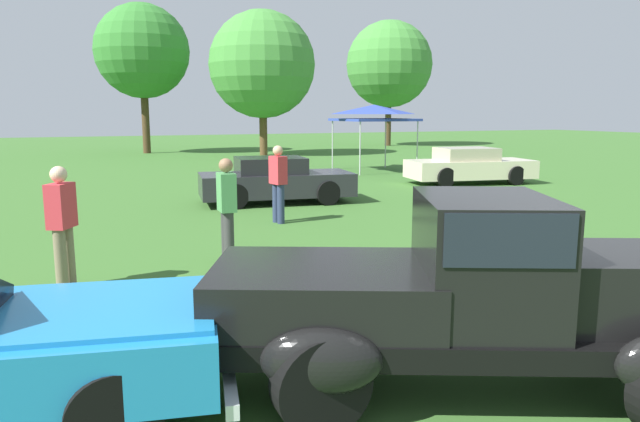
{
  "coord_description": "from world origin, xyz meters",
  "views": [
    {
      "loc": [
        -3.77,
        -3.8,
        2.38
      ],
      "look_at": [
        -0.94,
        2.83,
        1.17
      ],
      "focal_mm": 32.66,
      "sensor_mm": 36.0,
      "label": 1
    }
  ],
  "objects_px": {
    "show_car_cream": "(470,166)",
    "canopy_tent_left_field": "(374,112)",
    "spectator_by_row": "(227,208)",
    "spectator_between_cars": "(278,181)",
    "show_car_charcoal": "(275,181)",
    "feature_pickup_truck": "(473,293)",
    "spectator_near_truck": "(62,224)"
  },
  "relations": [
    {
      "from": "show_car_cream",
      "to": "canopy_tent_left_field",
      "type": "xyz_separation_m",
      "value": [
        -0.91,
        5.16,
        1.82
      ]
    },
    {
      "from": "spectator_by_row",
      "to": "spectator_between_cars",
      "type": "bearing_deg",
      "value": 57.99
    },
    {
      "from": "show_car_charcoal",
      "to": "show_car_cream",
      "type": "bearing_deg",
      "value": 11.25
    },
    {
      "from": "spectator_by_row",
      "to": "show_car_cream",
      "type": "bearing_deg",
      "value": 35.42
    },
    {
      "from": "feature_pickup_truck",
      "to": "spectator_near_truck",
      "type": "height_order",
      "value": "feature_pickup_truck"
    },
    {
      "from": "spectator_between_cars",
      "to": "canopy_tent_left_field",
      "type": "height_order",
      "value": "canopy_tent_left_field"
    },
    {
      "from": "feature_pickup_truck",
      "to": "spectator_by_row",
      "type": "distance_m",
      "value": 5.05
    },
    {
      "from": "spectator_by_row",
      "to": "spectator_near_truck",
      "type": "bearing_deg",
      "value": -169.48
    },
    {
      "from": "feature_pickup_truck",
      "to": "show_car_cream",
      "type": "xyz_separation_m",
      "value": [
        9.34,
        12.25,
        -0.27
      ]
    },
    {
      "from": "spectator_near_truck",
      "to": "spectator_by_row",
      "type": "xyz_separation_m",
      "value": [
        2.36,
        0.44,
        0.0
      ]
    },
    {
      "from": "feature_pickup_truck",
      "to": "canopy_tent_left_field",
      "type": "bearing_deg",
      "value": 64.14
    },
    {
      "from": "spectator_near_truck",
      "to": "canopy_tent_left_field",
      "type": "xyz_separation_m",
      "value": [
        11.68,
        12.86,
        1.51
      ]
    },
    {
      "from": "feature_pickup_truck",
      "to": "show_car_charcoal",
      "type": "xyz_separation_m",
      "value": [
        1.89,
        10.77,
        -0.27
      ]
    },
    {
      "from": "show_car_cream",
      "to": "spectator_near_truck",
      "type": "bearing_deg",
      "value": -148.51
    },
    {
      "from": "feature_pickup_truck",
      "to": "canopy_tent_left_field",
      "type": "distance_m",
      "value": 19.4
    },
    {
      "from": "spectator_near_truck",
      "to": "spectator_by_row",
      "type": "height_order",
      "value": "same"
    },
    {
      "from": "feature_pickup_truck",
      "to": "show_car_charcoal",
      "type": "relative_size",
      "value": 1.08
    },
    {
      "from": "feature_pickup_truck",
      "to": "spectator_between_cars",
      "type": "xyz_separation_m",
      "value": [
        1.02,
        8.02,
        0.05
      ]
    },
    {
      "from": "spectator_near_truck",
      "to": "show_car_cream",
      "type": "bearing_deg",
      "value": 31.49
    },
    {
      "from": "spectator_between_cars",
      "to": "spectator_near_truck",
      "type": "bearing_deg",
      "value": -140.78
    },
    {
      "from": "feature_pickup_truck",
      "to": "spectator_between_cars",
      "type": "height_order",
      "value": "feature_pickup_truck"
    },
    {
      "from": "show_car_cream",
      "to": "feature_pickup_truck",
      "type": "bearing_deg",
      "value": -127.34
    },
    {
      "from": "show_car_cream",
      "to": "show_car_charcoal",
      "type": "bearing_deg",
      "value": -168.75
    },
    {
      "from": "show_car_charcoal",
      "to": "spectator_by_row",
      "type": "bearing_deg",
      "value": -115.57
    },
    {
      "from": "spectator_between_cars",
      "to": "spectator_by_row",
      "type": "height_order",
      "value": "same"
    },
    {
      "from": "spectator_near_truck",
      "to": "spectator_by_row",
      "type": "distance_m",
      "value": 2.4
    },
    {
      "from": "show_car_cream",
      "to": "spectator_between_cars",
      "type": "height_order",
      "value": "spectator_between_cars"
    },
    {
      "from": "spectator_near_truck",
      "to": "spectator_by_row",
      "type": "bearing_deg",
      "value": 10.52
    },
    {
      "from": "spectator_by_row",
      "to": "canopy_tent_left_field",
      "type": "bearing_deg",
      "value": 53.15
    },
    {
      "from": "show_car_charcoal",
      "to": "show_car_cream",
      "type": "distance_m",
      "value": 7.6
    },
    {
      "from": "show_car_charcoal",
      "to": "canopy_tent_left_field",
      "type": "bearing_deg",
      "value": 45.41
    },
    {
      "from": "show_car_cream",
      "to": "spectator_between_cars",
      "type": "distance_m",
      "value": 9.34
    }
  ]
}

